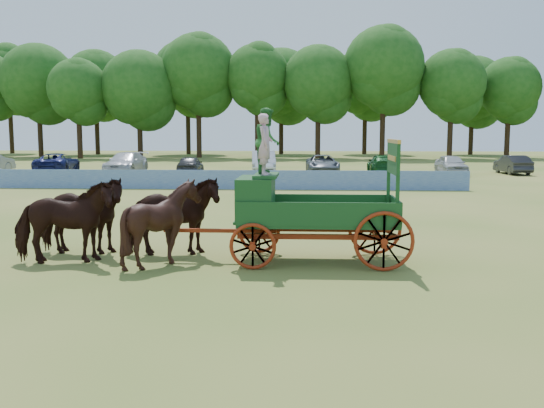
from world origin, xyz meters
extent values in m
plane|color=olive|center=(0.00, 0.00, 0.00)|extent=(160.00, 160.00, 0.00)
imported|color=black|center=(-2.49, -0.70, 1.02)|extent=(2.59, 1.61, 2.03)
imported|color=black|center=(-2.49, 0.40, 1.02)|extent=(2.41, 1.11, 2.03)
imported|color=black|center=(-0.09, -0.70, 1.02)|extent=(2.08, 1.91, 2.04)
imported|color=black|center=(-0.09, 0.40, 1.02)|extent=(2.56, 1.51, 2.03)
cube|color=maroon|center=(2.11, -0.15, 0.60)|extent=(0.12, 2.00, 0.12)
cube|color=maroon|center=(5.11, -0.15, 0.60)|extent=(0.12, 2.00, 0.12)
cube|color=maroon|center=(3.61, -0.70, 0.72)|extent=(3.80, 0.10, 0.12)
cube|color=maroon|center=(3.61, 0.40, 0.72)|extent=(3.80, 0.10, 0.12)
cube|color=maroon|center=(1.21, -0.15, 0.75)|extent=(2.80, 0.09, 0.09)
cube|color=#17461D|center=(3.61, -0.15, 1.00)|extent=(3.80, 1.80, 0.10)
cube|color=#17461D|center=(3.61, -1.03, 1.30)|extent=(3.80, 0.06, 0.55)
cube|color=#17461D|center=(3.61, 0.73, 1.30)|extent=(3.80, 0.06, 0.55)
cube|color=#17461D|center=(5.49, -0.15, 1.30)|extent=(0.06, 1.80, 0.55)
cube|color=#17461D|center=(2.11, -0.15, 1.55)|extent=(0.85, 1.70, 1.05)
cube|color=#17461D|center=(2.36, -0.15, 2.12)|extent=(0.55, 1.50, 0.08)
cube|color=#17461D|center=(1.73, -0.15, 1.35)|extent=(0.10, 1.60, 0.65)
cube|color=#17461D|center=(1.91, -0.15, 1.05)|extent=(0.55, 1.60, 0.06)
cube|color=#17461D|center=(5.41, -0.95, 1.95)|extent=(0.08, 0.08, 1.80)
cube|color=#17461D|center=(5.41, 0.65, 1.95)|extent=(0.08, 0.08, 1.80)
cube|color=#17461D|center=(5.41, -0.15, 2.55)|extent=(0.07, 1.75, 0.75)
cube|color=gold|center=(5.41, -0.15, 2.95)|extent=(0.08, 1.80, 0.09)
cube|color=gold|center=(5.37, -0.15, 2.55)|extent=(0.02, 1.30, 0.12)
torus|color=maroon|center=(2.11, -1.10, 0.55)|extent=(1.09, 0.09, 1.09)
torus|color=maroon|center=(2.11, 0.80, 0.55)|extent=(1.09, 0.09, 1.09)
torus|color=maroon|center=(5.11, -1.10, 0.70)|extent=(1.39, 0.09, 1.39)
torus|color=maroon|center=(5.11, 0.80, 0.70)|extent=(1.39, 0.09, 1.39)
imported|color=#CF9EAD|center=(2.36, -0.50, 2.88)|extent=(0.34, 0.52, 1.44)
imported|color=#296D29|center=(2.36, 0.20, 2.96)|extent=(0.61, 0.78, 1.60)
cube|color=#1C489A|center=(-1.00, 18.00, 0.53)|extent=(26.00, 0.08, 1.05)
imported|color=navy|center=(-15.81, 30.53, 0.73)|extent=(3.04, 5.53, 1.47)
imported|color=silver|center=(-10.29, 30.02, 0.78)|extent=(2.41, 5.48, 1.57)
imported|color=#333338|center=(-5.19, 28.88, 0.68)|extent=(1.80, 4.09, 1.37)
imported|color=silver|center=(-0.01, 31.18, 0.82)|extent=(2.21, 5.14, 1.65)
imported|color=slate|center=(4.47, 31.06, 0.69)|extent=(2.58, 5.08, 1.38)
imported|color=#144C1E|center=(8.94, 31.05, 0.69)|extent=(1.95, 4.74, 1.37)
imported|color=#B2B2B7|center=(13.75, 29.79, 0.73)|extent=(1.84, 4.34, 1.46)
imported|color=#262628|center=(18.46, 30.84, 0.69)|extent=(1.69, 4.27, 1.38)
cylinder|color=#382314|center=(-29.26, 57.67, 2.48)|extent=(0.60, 0.60, 4.95)
sphere|color=#184B14|center=(-29.26, 57.67, 9.13)|extent=(9.00, 9.00, 9.00)
cylinder|color=#382314|center=(-22.76, 53.46, 2.15)|extent=(0.60, 0.60, 4.29)
sphere|color=#184B14|center=(-22.76, 53.46, 7.91)|extent=(6.81, 6.81, 6.81)
cylinder|color=#382314|center=(-16.16, 54.97, 2.19)|extent=(0.60, 0.60, 4.37)
sphere|color=#184B14|center=(-16.16, 54.97, 8.05)|extent=(8.71, 8.71, 8.71)
cylinder|color=#382314|center=(-9.48, 56.36, 2.75)|extent=(0.60, 0.60, 5.49)
sphere|color=#184B14|center=(-9.48, 56.36, 10.11)|extent=(8.72, 8.72, 8.72)
cylinder|color=#382314|center=(-2.55, 56.18, 2.58)|extent=(0.60, 0.60, 5.16)
sphere|color=#184B14|center=(-2.55, 56.18, 9.50)|extent=(7.36, 7.36, 7.36)
cylinder|color=#382314|center=(4.49, 56.08, 2.41)|extent=(0.60, 0.60, 4.81)
sphere|color=#184B14|center=(4.49, 56.08, 8.86)|extent=(8.21, 8.21, 8.21)
cylinder|color=#382314|center=(11.89, 55.84, 2.84)|extent=(0.60, 0.60, 5.68)
sphere|color=#184B14|center=(11.89, 55.84, 10.47)|extent=(9.14, 9.14, 9.14)
cylinder|color=#382314|center=(19.64, 56.23, 2.33)|extent=(0.60, 0.60, 4.67)
sphere|color=#184B14|center=(19.64, 56.23, 8.60)|extent=(7.63, 7.63, 7.63)
cylinder|color=#382314|center=(26.75, 58.28, 2.22)|extent=(0.60, 0.60, 4.43)
sphere|color=#184B14|center=(26.75, 58.28, 8.17)|extent=(7.08, 7.08, 7.08)
cylinder|color=#382314|center=(-38.00, 67.89, 2.90)|extent=(0.60, 0.60, 5.81)
sphere|color=#184B14|center=(-38.00, 67.89, 10.70)|extent=(8.54, 8.54, 8.54)
cylinder|color=#382314|center=(-24.89, 65.36, 2.59)|extent=(0.60, 0.60, 5.19)
sphere|color=#184B14|center=(-24.89, 65.36, 9.55)|extent=(8.60, 8.60, 8.60)
cylinder|color=#382314|center=(-12.76, 66.45, 2.86)|extent=(0.60, 0.60, 5.73)
sphere|color=#184B14|center=(-12.76, 66.45, 10.55)|extent=(9.38, 9.38, 9.38)
cylinder|color=#382314|center=(-0.28, 67.63, 2.55)|extent=(0.60, 0.60, 5.11)
sphere|color=#184B14|center=(-0.28, 67.63, 9.41)|extent=(9.50, 9.50, 9.50)
cylinder|color=#382314|center=(11.02, 68.47, 2.66)|extent=(0.60, 0.60, 5.32)
sphere|color=#184B14|center=(11.02, 68.47, 9.79)|extent=(9.00, 9.00, 9.00)
cylinder|color=#382314|center=(24.94, 67.36, 2.30)|extent=(0.60, 0.60, 4.61)
sphere|color=#184B14|center=(24.94, 67.36, 8.49)|extent=(8.85, 8.85, 8.85)
camera|label=1|loc=(3.37, -14.78, 3.21)|focal=40.00mm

